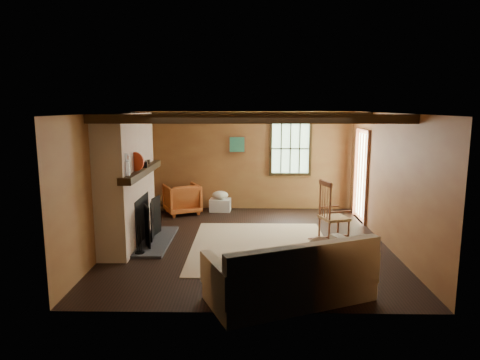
{
  "coord_description": "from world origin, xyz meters",
  "views": [
    {
      "loc": [
        -0.04,
        -7.67,
        2.51
      ],
      "look_at": [
        -0.19,
        0.4,
        1.12
      ],
      "focal_mm": 32.0,
      "sensor_mm": 36.0,
      "label": 1
    }
  ],
  "objects_px": {
    "laundry_basket": "(220,205)",
    "armchair": "(182,199)",
    "sofa": "(292,278)",
    "fireplace": "(129,184)",
    "rocking_chair": "(332,216)"
  },
  "relations": [
    {
      "from": "rocking_chair",
      "to": "armchair",
      "type": "bearing_deg",
      "value": 39.75
    },
    {
      "from": "sofa",
      "to": "fireplace",
      "type": "bearing_deg",
      "value": 115.95
    },
    {
      "from": "sofa",
      "to": "armchair",
      "type": "relative_size",
      "value": 3.0
    },
    {
      "from": "sofa",
      "to": "laundry_basket",
      "type": "distance_m",
      "value": 5.02
    },
    {
      "from": "fireplace",
      "to": "armchair",
      "type": "xyz_separation_m",
      "value": [
        0.63,
        2.2,
        -0.75
      ]
    },
    {
      "from": "armchair",
      "to": "rocking_chair",
      "type": "bearing_deg",
      "value": 121.58
    },
    {
      "from": "laundry_basket",
      "to": "armchair",
      "type": "xyz_separation_m",
      "value": [
        -0.89,
        -0.26,
        0.21
      ]
    },
    {
      "from": "sofa",
      "to": "armchair",
      "type": "height_order",
      "value": "sofa"
    },
    {
      "from": "fireplace",
      "to": "rocking_chair",
      "type": "xyz_separation_m",
      "value": [
        3.77,
        0.13,
        -0.61
      ]
    },
    {
      "from": "sofa",
      "to": "laundry_basket",
      "type": "relative_size",
      "value": 4.69
    },
    {
      "from": "fireplace",
      "to": "sofa",
      "type": "xyz_separation_m",
      "value": [
        2.77,
        -2.4,
        -0.79
      ]
    },
    {
      "from": "rocking_chair",
      "to": "armchair",
      "type": "xyz_separation_m",
      "value": [
        -3.14,
        2.07,
        -0.14
      ]
    },
    {
      "from": "sofa",
      "to": "laundry_basket",
      "type": "height_order",
      "value": "sofa"
    },
    {
      "from": "fireplace",
      "to": "rocking_chair",
      "type": "distance_m",
      "value": 3.82
    },
    {
      "from": "armchair",
      "to": "sofa",
      "type": "bearing_deg",
      "value": 89.84
    }
  ]
}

